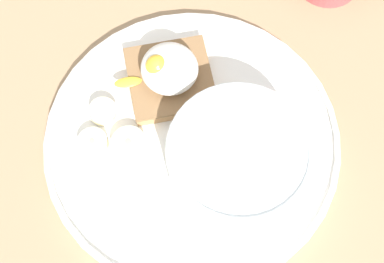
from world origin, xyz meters
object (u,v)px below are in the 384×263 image
at_px(oatmeal_bowl, 237,159).
at_px(banana_slice_front, 103,112).
at_px(poached_egg, 168,68).
at_px(banana_slice_back, 93,143).
at_px(toast_slice, 170,80).
at_px(banana_slice_left, 129,144).

relative_size(oatmeal_bowl, banana_slice_front, 3.34).
relative_size(poached_egg, banana_slice_back, 2.41).
height_order(poached_egg, banana_slice_front, poached_egg).
bearing_deg(banana_slice_front, oatmeal_bowl, 30.66).
distance_m(oatmeal_bowl, toast_slice, 0.12).
bearing_deg(oatmeal_bowl, toast_slice, 179.04).
relative_size(oatmeal_bowl, banana_slice_back, 3.87).
height_order(poached_egg, banana_slice_back, poached_egg).
bearing_deg(toast_slice, banana_slice_back, -82.87).
relative_size(toast_slice, banana_slice_back, 3.27).
xyz_separation_m(toast_slice, poached_egg, (-0.00, -0.00, 0.02)).
relative_size(toast_slice, banana_slice_front, 2.83).
xyz_separation_m(oatmeal_bowl, banana_slice_left, (-0.08, -0.07, -0.02)).
bearing_deg(banana_slice_front, banana_slice_left, 3.00).
xyz_separation_m(toast_slice, banana_slice_left, (0.03, -0.07, -0.00)).
bearing_deg(poached_egg, banana_slice_back, -82.38).
xyz_separation_m(oatmeal_bowl, banana_slice_front, (-0.13, -0.07, -0.02)).
distance_m(poached_egg, banana_slice_back, 0.11).
relative_size(poached_egg, banana_slice_left, 1.86).
bearing_deg(toast_slice, poached_egg, -115.87).
bearing_deg(banana_slice_left, oatmeal_bowl, 41.84).
xyz_separation_m(poached_egg, banana_slice_left, (0.04, -0.07, -0.03)).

